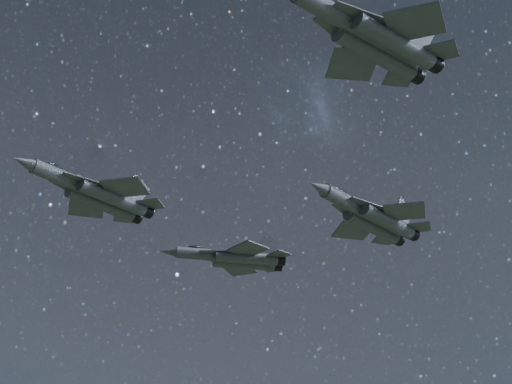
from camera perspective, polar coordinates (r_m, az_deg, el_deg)
name	(u,v)px	position (r m, az deg, el deg)	size (l,w,h in m)	color
jet_lead	(96,194)	(88.48, -10.60, -0.10)	(16.74, 11.12, 4.26)	#333940
jet_left	(235,258)	(108.62, -1.42, -4.42)	(16.68, 11.35, 4.19)	#333940
jet_right	(372,37)	(69.68, 7.75, 10.18)	(17.91, 12.21, 4.50)	#333940
jet_slot	(372,217)	(95.35, 7.72, -1.66)	(17.93, 11.88, 4.57)	#333940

